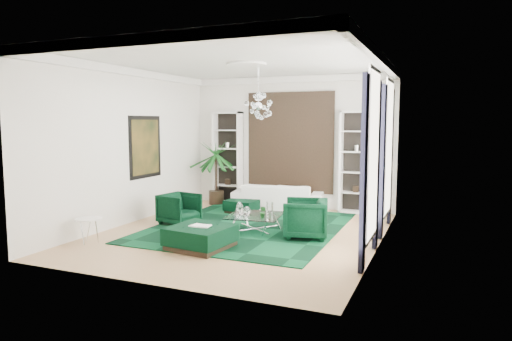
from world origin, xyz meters
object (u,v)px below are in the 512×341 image
at_px(ottoman_front, 201,237).
at_px(palm, 216,164).
at_px(armchair_left, 179,209).
at_px(armchair_right, 306,218).
at_px(side_table, 89,231).
at_px(coffee_table, 255,223).
at_px(ottoman_side, 243,206).
at_px(sofa, 278,197).

bearing_deg(ottoman_front, palm, 113.87).
distance_m(armchair_left, armchair_right, 3.23).
bearing_deg(side_table, coffee_table, 38.06).
height_order(armchair_left, coffee_table, armchair_left).
bearing_deg(palm, side_table, -93.85).
bearing_deg(ottoman_side, coffee_table, -58.82).
distance_m(sofa, palm, 2.21).
height_order(armchair_right, ottoman_front, armchair_right).
bearing_deg(side_table, palm, 86.15).
bearing_deg(armchair_right, ottoman_side, -142.84).
height_order(sofa, armchair_right, armchair_right).
distance_m(armchair_right, palm, 4.72).
relative_size(coffee_table, side_table, 2.17).
distance_m(ottoman_side, palm, 1.89).
xyz_separation_m(armchair_left, ottoman_front, (1.54, -1.68, -0.16)).
distance_m(armchair_left, ottoman_side, 2.08).
height_order(armchair_left, side_table, armchair_left).
xyz_separation_m(sofa, coffee_table, (0.42, -2.72, -0.17)).
height_order(sofa, ottoman_side, sofa).
bearing_deg(palm, ottoman_side, -34.96).
distance_m(ottoman_side, ottoman_front, 3.64).
distance_m(armchair_right, coffee_table, 1.23).
height_order(sofa, palm, palm).
distance_m(sofa, ottoman_front, 4.36).
xyz_separation_m(armchair_left, side_table, (-0.77, -2.23, -0.12)).
distance_m(coffee_table, side_table, 3.55).
bearing_deg(armchair_left, sofa, -19.86).
height_order(sofa, coffee_table, sofa).
bearing_deg(ottoman_side, armchair_left, -114.35).
height_order(armchair_right, palm, palm).
bearing_deg(sofa, coffee_table, 89.65).
bearing_deg(sofa, ottoman_side, 37.54).
relative_size(armchair_right, coffee_table, 0.80).
height_order(coffee_table, palm, palm).
bearing_deg(ottoman_side, ottoman_front, -79.05).
relative_size(armchair_left, coffee_table, 0.72).
xyz_separation_m(coffee_table, palm, (-2.45, 2.83, 1.04)).
xyz_separation_m(sofa, armchair_left, (-1.60, -2.68, 0.01)).
xyz_separation_m(armchair_right, ottoman_front, (-1.68, -1.59, -0.20)).
bearing_deg(ottoman_front, armchair_right, 43.49).
height_order(sofa, ottoman_front, sofa).
bearing_deg(coffee_table, ottoman_front, -106.19).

